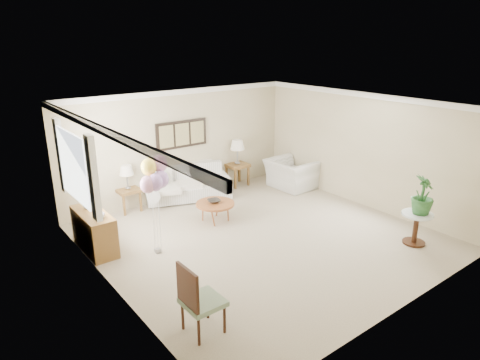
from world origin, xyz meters
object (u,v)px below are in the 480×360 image
(accent_chair, at_px, (198,299))
(coffee_table, at_px, (215,204))
(sofa, at_px, (187,186))
(armchair, at_px, (291,174))
(balloon_cluster, at_px, (155,176))

(accent_chair, bearing_deg, coffee_table, 51.99)
(sofa, relative_size, armchair, 2.17)
(balloon_cluster, bearing_deg, armchair, 13.87)
(sofa, bearing_deg, balloon_cluster, -131.67)
(accent_chair, bearing_deg, balloon_cluster, 74.69)
(armchair, relative_size, accent_chair, 1.11)
(sofa, height_order, coffee_table, sofa)
(coffee_table, height_order, balloon_cluster, balloon_cluster)
(sofa, xyz_separation_m, armchair, (2.53, -0.98, 0.05))
(balloon_cluster, bearing_deg, sofa, 48.33)
(sofa, distance_m, accent_chair, 5.07)
(armchair, distance_m, accent_chair, 6.08)
(accent_chair, bearing_deg, armchair, 34.46)
(sofa, distance_m, balloon_cluster, 2.98)
(sofa, xyz_separation_m, accent_chair, (-2.48, -4.42, 0.21))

